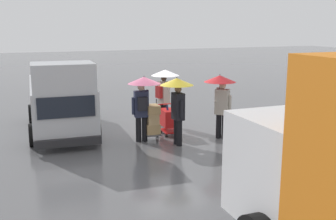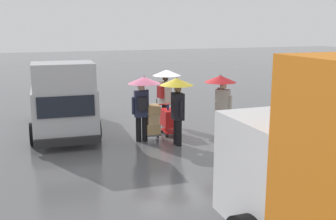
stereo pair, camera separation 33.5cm
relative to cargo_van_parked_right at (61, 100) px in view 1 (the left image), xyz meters
name	(u,v)px [view 1 (the left image)]	position (x,y,z in m)	size (l,w,h in m)	color
ground_plane	(167,131)	(-3.52, 1.11, -1.18)	(90.00, 90.00, 0.00)	#5B5B5E
slush_patch_near_cluster	(261,185)	(-3.78, 6.57, -1.18)	(1.77, 1.77, 0.01)	silver
slush_patch_under_van	(282,142)	(-6.51, 3.75, -1.18)	(1.31, 1.31, 0.01)	#999BA0
slush_patch_mid_street	(269,164)	(-4.84, 5.40, -1.18)	(1.29, 1.29, 0.01)	#ADAFB5
slush_patch_far_side	(68,134)	(-0.16, 0.24, -1.18)	(2.07, 2.07, 0.01)	silver
cargo_van_parked_right	(61,100)	(0.00, 0.00, 0.00)	(2.39, 5.43, 2.60)	#B7BABF
shopping_cart_vendor	(169,119)	(-3.41, 1.60, -0.61)	(0.60, 0.85, 1.04)	red
hand_dolly_boxes	(153,120)	(-2.65, 2.03, -0.50)	(0.54, 0.73, 1.32)	#515156
pedestrian_pink_side	(177,95)	(-3.22, 2.75, 0.41)	(1.04, 1.04, 2.15)	black
pedestrian_black_side	(143,94)	(-2.32, 2.04, 0.39)	(1.04, 1.04, 2.15)	black
pedestrian_white_side	(221,92)	(-4.83, 2.60, 0.39)	(1.04, 1.04, 2.15)	black
pedestrian_far_side	(164,84)	(-3.72, 0.30, 0.39)	(1.04, 1.04, 2.15)	black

